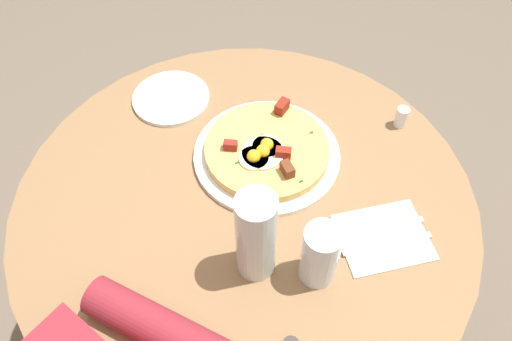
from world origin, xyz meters
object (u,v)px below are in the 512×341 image
fork (387,244)px  salt_shaker (402,117)px  breakfast_pizza (267,150)px  dining_table (246,239)px  water_glass (320,255)px  water_bottle (256,236)px  bread_plate (171,98)px  knife (380,228)px  pizza_plate (267,155)px

fork → salt_shaker: size_ratio=3.60×
fork → breakfast_pizza: bearing=122.9°
dining_table → fork: (-0.08, 0.29, 0.18)m
water_glass → water_bottle: (0.06, -0.10, 0.03)m
dining_table → water_glass: water_glass is taller
bread_plate → water_glass: bearing=72.9°
knife → water_bottle: water_bottle is taller
fork → water_bottle: bearing=175.8°
breakfast_pizza → water_bottle: bearing=33.1°
dining_table → water_bottle: bearing=46.9°
bread_plate → water_bottle: water_bottle is taller
bread_plate → fork: (0.03, 0.60, 0.00)m
dining_table → breakfast_pizza: bearing=-165.4°
pizza_plate → bread_plate: 0.29m
pizza_plate → breakfast_pizza: (0.00, 0.00, 0.02)m
dining_table → breakfast_pizza: 0.23m
knife → water_glass: water_glass is taller
fork → water_glass: water_glass is taller
dining_table → water_bottle: 0.31m
dining_table → fork: 0.35m
fork → knife: 0.04m
fork → knife: same height
dining_table → fork: fork is taller
water_glass → dining_table: bearing=-103.2°
breakfast_pizza → water_bottle: water_bottle is taller
dining_table → salt_shaker: salt_shaker is taller
water_glass → fork: bearing=150.3°
pizza_plate → salt_shaker: bearing=145.4°
dining_table → bread_plate: 0.38m
bread_plate → water_glass: water_glass is taller
breakfast_pizza → water_bottle: 0.27m
fork → water_glass: (0.13, -0.07, 0.06)m
dining_table → salt_shaker: size_ratio=19.01×
dining_table → fork: size_ratio=5.29×
pizza_plate → fork: pizza_plate is taller
pizza_plate → water_bottle: size_ratio=1.54×
fork → salt_shaker: (-0.30, -0.13, 0.02)m
fork → water_glass: size_ratio=1.31×
bread_plate → dining_table: bearing=70.5°
breakfast_pizza → water_glass: size_ratio=1.95×
dining_table → salt_shaker: 0.45m
water_bottle → water_glass: bearing=119.7°
dining_table → bread_plate: bread_plate is taller
knife → pizza_plate: bearing=126.5°
salt_shaker → pizza_plate: bearing=-34.6°
salt_shaker → fork: bearing=24.2°
water_glass → salt_shaker: bearing=-172.1°
dining_table → knife: 0.33m
fork → bread_plate: bearing=125.6°
pizza_plate → water_bottle: (0.22, 0.14, 0.10)m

